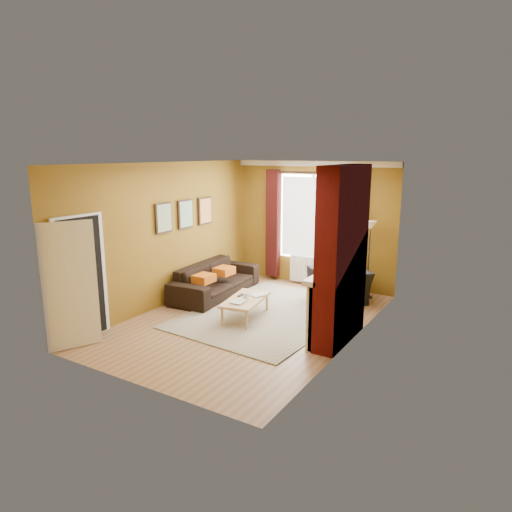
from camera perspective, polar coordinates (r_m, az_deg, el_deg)
name	(u,v)px	position (r m, az deg, el deg)	size (l,w,h in m)	color
ground	(249,320)	(8.36, -0.90, -8.04)	(5.50, 5.50, 0.00)	brown
room_walls	(288,247)	(7.90, 4.06, 1.17)	(3.82, 5.54, 2.83)	brown
striped_rug	(269,313)	(8.67, 1.65, -7.19)	(2.74, 3.65, 0.02)	teal
sofa	(216,279)	(9.75, -5.06, -2.92)	(2.33, 0.91, 0.68)	black
armchair	(339,286)	(9.37, 10.34, -3.68)	(1.07, 0.94, 0.70)	black
coffee_table	(245,300)	(8.34, -1.32, -5.58)	(0.78, 1.25, 0.39)	#D6B17C
wicker_stool	(337,282)	(10.02, 10.05, -3.19)	(0.42, 0.42, 0.49)	#A67A48
floor_lamp	(370,238)	(9.57, 14.05, 2.23)	(0.31, 0.31, 1.62)	black
book_a	(234,301)	(8.15, -2.82, -5.62)	(0.21, 0.29, 0.03)	#999999
book_b	(256,294)	(8.56, -0.05, -4.72)	(0.21, 0.28, 0.02)	#999999
mug	(246,297)	(8.24, -1.26, -5.13)	(0.11, 0.11, 0.10)	#999999
tv_remote	(241,295)	(8.47, -1.92, -4.92)	(0.06, 0.17, 0.02)	#252528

